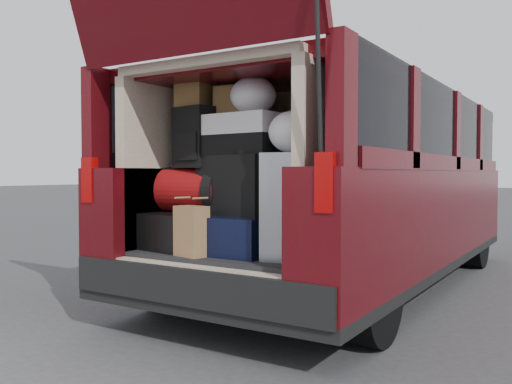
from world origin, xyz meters
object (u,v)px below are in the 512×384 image
at_px(backpack, 195,138).
at_px(twotone_duffel, 239,135).
at_px(silver_roller, 293,206).
at_px(red_duffel, 194,190).
at_px(black_hardshell, 190,230).
at_px(navy_hardshell, 245,234).
at_px(kraft_bag, 191,231).
at_px(black_soft_case, 242,185).

distance_m(backpack, twotone_duffel, 0.34).
height_order(silver_roller, backpack, backpack).
bearing_deg(red_duffel, black_hardshell, -115.38).
distance_m(black_hardshell, red_duffel, 0.28).
distance_m(navy_hardshell, twotone_duffel, 0.65).
height_order(black_hardshell, red_duffel, red_duffel).
bearing_deg(black_hardshell, navy_hardshell, 8.35).
height_order(black_hardshell, navy_hardshell, black_hardshell).
distance_m(kraft_bag, twotone_duffel, 0.72).
xyz_separation_m(silver_roller, twotone_duffel, (-0.45, 0.09, 0.45)).
bearing_deg(twotone_duffel, black_soft_case, -25.88).
distance_m(black_hardshell, black_soft_case, 0.51).
height_order(silver_roller, red_duffel, silver_roller).
distance_m(black_hardshell, twotone_duffel, 0.75).
height_order(silver_roller, black_soft_case, silver_roller).
xyz_separation_m(black_hardshell, navy_hardshell, (0.46, -0.00, -0.00)).
height_order(red_duffel, twotone_duffel, twotone_duffel).
distance_m(red_duffel, black_soft_case, 0.39).
relative_size(silver_roller, twotone_duffel, 1.06).
relative_size(silver_roller, black_soft_case, 1.17).
relative_size(black_hardshell, red_duffel, 1.30).
bearing_deg(navy_hardshell, black_hardshell, 179.26).
xyz_separation_m(red_duffel, twotone_duffel, (0.36, 0.03, 0.37)).
bearing_deg(black_soft_case, twotone_duffel, 160.40).
bearing_deg(backpack, black_soft_case, 14.46).
relative_size(kraft_bag, black_soft_case, 0.58).
distance_m(red_duffel, twotone_duffel, 0.52).
xyz_separation_m(red_duffel, black_soft_case, (0.39, 0.01, 0.04)).
xyz_separation_m(kraft_bag, black_soft_case, (0.14, 0.34, 0.28)).
distance_m(black_hardshell, navy_hardshell, 0.46).
xyz_separation_m(black_soft_case, backpack, (-0.37, -0.03, 0.32)).
bearing_deg(silver_roller, black_soft_case, 162.23).
relative_size(red_duffel, backpack, 1.13).
xyz_separation_m(backpack, twotone_duffel, (0.34, 0.04, 0.01)).
bearing_deg(navy_hardshell, twotone_duffel, 142.80).
bearing_deg(silver_roller, navy_hardshell, 168.25).
bearing_deg(black_soft_case, black_hardshell, -162.84).
distance_m(kraft_bag, backpack, 0.72).
distance_m(black_hardshell, silver_roller, 0.85).
height_order(navy_hardshell, twotone_duffel, twotone_duffel).
bearing_deg(red_duffel, black_soft_case, -2.29).
relative_size(black_soft_case, backpack, 1.30).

